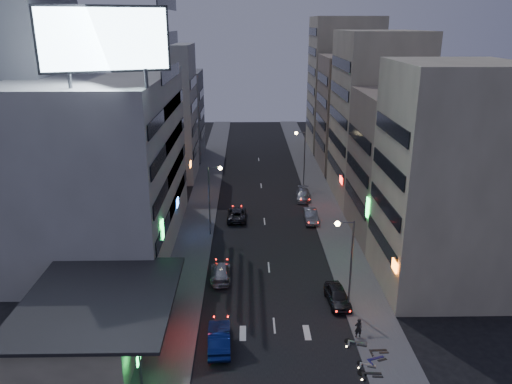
{
  "coord_description": "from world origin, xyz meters",
  "views": [
    {
      "loc": [
        -2.11,
        -30.18,
        22.91
      ],
      "look_at": [
        -1.16,
        19.32,
        6.06
      ],
      "focal_mm": 35.0,
      "sensor_mm": 36.0,
      "label": 1
    }
  ],
  "objects_px": {
    "parked_car_right_near": "(338,296)",
    "road_car_blue": "(219,338)",
    "parked_car_right_mid": "(311,216)",
    "scooter_black_b": "(387,342)",
    "parked_car_right_far": "(303,195)",
    "road_car_silver": "(220,272)",
    "scooter_black_a": "(382,365)",
    "scooter_blue": "(383,348)",
    "parked_car_left": "(237,214)",
    "scooter_silver_a": "(377,359)",
    "person": "(358,328)",
    "scooter_silver_b": "(367,336)"
  },
  "relations": [
    {
      "from": "parked_car_right_near",
      "to": "scooter_black_a",
      "type": "xyz_separation_m",
      "value": [
        1.46,
        -9.14,
        -0.0
      ]
    },
    {
      "from": "road_car_blue",
      "to": "parked_car_right_mid",
      "type": "bearing_deg",
      "value": -114.53
    },
    {
      "from": "road_car_blue",
      "to": "scooter_silver_b",
      "type": "xyz_separation_m",
      "value": [
        11.05,
        0.11,
        -0.02
      ]
    },
    {
      "from": "scooter_black_a",
      "to": "scooter_black_b",
      "type": "relative_size",
      "value": 1.05
    },
    {
      "from": "road_car_blue",
      "to": "road_car_silver",
      "type": "xyz_separation_m",
      "value": [
        -0.42,
        10.46,
        -0.1
      ]
    },
    {
      "from": "scooter_blue",
      "to": "scooter_silver_b",
      "type": "distance_m",
      "value": 1.73
    },
    {
      "from": "parked_car_right_far",
      "to": "scooter_black_a",
      "type": "bearing_deg",
      "value": -82.77
    },
    {
      "from": "parked_car_right_near",
      "to": "scooter_silver_a",
      "type": "bearing_deg",
      "value": -85.19
    },
    {
      "from": "person",
      "to": "scooter_blue",
      "type": "height_order",
      "value": "person"
    },
    {
      "from": "road_car_blue",
      "to": "scooter_silver_b",
      "type": "distance_m",
      "value": 11.05
    },
    {
      "from": "parked_car_left",
      "to": "road_car_blue",
      "type": "xyz_separation_m",
      "value": [
        -0.85,
        -25.44,
        0.08
      ]
    },
    {
      "from": "parked_car_right_far",
      "to": "road_car_blue",
      "type": "xyz_separation_m",
      "value": [
        -9.79,
        -32.48,
        0.11
      ]
    },
    {
      "from": "scooter_black_b",
      "to": "scooter_silver_b",
      "type": "xyz_separation_m",
      "value": [
        -1.29,
        0.79,
        0.03
      ]
    },
    {
      "from": "parked_car_right_near",
      "to": "scooter_black_a",
      "type": "distance_m",
      "value": 9.25
    },
    {
      "from": "parked_car_right_mid",
      "to": "scooter_blue",
      "type": "xyz_separation_m",
      "value": [
        2.04,
        -26.03,
        0.0
      ]
    },
    {
      "from": "scooter_black_b",
      "to": "parked_car_right_far",
      "type": "bearing_deg",
      "value": 2.18
    },
    {
      "from": "parked_car_right_near",
      "to": "parked_car_right_mid",
      "type": "xyz_separation_m",
      "value": [
        0.0,
        18.75,
        -0.02
      ]
    },
    {
      "from": "person",
      "to": "parked_car_right_far",
      "type": "bearing_deg",
      "value": -96.93
    },
    {
      "from": "parked_car_right_near",
      "to": "scooter_silver_b",
      "type": "bearing_deg",
      "value": -82.07
    },
    {
      "from": "person",
      "to": "scooter_black_b",
      "type": "height_order",
      "value": "person"
    },
    {
      "from": "parked_car_right_near",
      "to": "road_car_blue",
      "type": "relative_size",
      "value": 0.93
    },
    {
      "from": "scooter_silver_a",
      "to": "parked_car_right_far",
      "type": "bearing_deg",
      "value": 20.11
    },
    {
      "from": "parked_car_left",
      "to": "road_car_silver",
      "type": "relative_size",
      "value": 1.08
    },
    {
      "from": "parked_car_right_mid",
      "to": "person",
      "type": "height_order",
      "value": "person"
    },
    {
      "from": "scooter_silver_a",
      "to": "parked_car_right_near",
      "type": "bearing_deg",
      "value": 26.76
    },
    {
      "from": "parked_car_right_mid",
      "to": "scooter_black_a",
      "type": "distance_m",
      "value": 27.93
    },
    {
      "from": "parked_car_left",
      "to": "scooter_black_a",
      "type": "xyz_separation_m",
      "value": [
        10.45,
        -28.72,
        0.05
      ]
    },
    {
      "from": "parked_car_right_mid",
      "to": "road_car_blue",
      "type": "xyz_separation_m",
      "value": [
        -9.83,
        -24.62,
        0.05
      ]
    },
    {
      "from": "parked_car_right_near",
      "to": "scooter_silver_a",
      "type": "height_order",
      "value": "parked_car_right_near"
    },
    {
      "from": "parked_car_right_mid",
      "to": "scooter_black_a",
      "type": "relative_size",
      "value": 2.14
    },
    {
      "from": "road_car_silver",
      "to": "scooter_black_a",
      "type": "xyz_separation_m",
      "value": [
        11.71,
        -13.74,
        0.07
      ]
    },
    {
      "from": "scooter_blue",
      "to": "scooter_silver_b",
      "type": "bearing_deg",
      "value": 9.95
    },
    {
      "from": "parked_car_left",
      "to": "person",
      "type": "bearing_deg",
      "value": 111.65
    },
    {
      "from": "parked_car_right_near",
      "to": "road_car_silver",
      "type": "xyz_separation_m",
      "value": [
        -10.25,
        4.6,
        -0.07
      ]
    },
    {
      "from": "road_car_blue",
      "to": "scooter_blue",
      "type": "relative_size",
      "value": 2.38
    },
    {
      "from": "scooter_blue",
      "to": "scooter_black_b",
      "type": "height_order",
      "value": "scooter_blue"
    },
    {
      "from": "scooter_blue",
      "to": "scooter_black_b",
      "type": "xyz_separation_m",
      "value": [
        0.47,
        0.74,
        -0.01
      ]
    },
    {
      "from": "scooter_blue",
      "to": "parked_car_right_mid",
      "type": "bearing_deg",
      "value": -13.78
    },
    {
      "from": "parked_car_left",
      "to": "road_car_blue",
      "type": "distance_m",
      "value": 25.45
    },
    {
      "from": "scooter_silver_b",
      "to": "scooter_silver_a",
      "type": "bearing_deg",
      "value": -163.38
    },
    {
      "from": "parked_car_right_far",
      "to": "scooter_silver_a",
      "type": "height_order",
      "value": "parked_car_right_far"
    },
    {
      "from": "parked_car_right_mid",
      "to": "road_car_silver",
      "type": "distance_m",
      "value": 17.47
    },
    {
      "from": "road_car_silver",
      "to": "scooter_black_a",
      "type": "relative_size",
      "value": 2.27
    },
    {
      "from": "parked_car_right_mid",
      "to": "scooter_black_b",
      "type": "height_order",
      "value": "parked_car_right_mid"
    },
    {
      "from": "scooter_silver_a",
      "to": "road_car_silver",
      "type": "bearing_deg",
      "value": 59.72
    },
    {
      "from": "road_car_silver",
      "to": "person",
      "type": "relative_size",
      "value": 2.89
    },
    {
      "from": "road_car_silver",
      "to": "scooter_silver_a",
      "type": "height_order",
      "value": "road_car_silver"
    },
    {
      "from": "parked_car_right_far",
      "to": "scooter_blue",
      "type": "bearing_deg",
      "value": -81.67
    },
    {
      "from": "person",
      "to": "scooter_silver_b",
      "type": "distance_m",
      "value": 0.93
    },
    {
      "from": "parked_car_right_near",
      "to": "scooter_silver_b",
      "type": "distance_m",
      "value": 5.88
    }
  ]
}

